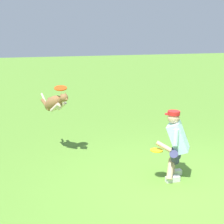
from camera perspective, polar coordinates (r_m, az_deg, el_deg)
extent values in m
plane|color=#5A8C30|center=(5.58, 13.09, -14.15)|extent=(60.00, 60.00, 0.00)
cube|color=silver|center=(6.10, 11.57, -10.94)|extent=(0.26, 0.10, 0.10)
cylinder|color=tan|center=(6.03, 11.18, -9.26)|extent=(0.27, 0.32, 0.37)
cylinder|color=#36385D|center=(5.91, 11.84, -7.40)|extent=(0.35, 0.42, 0.37)
cube|color=silver|center=(5.85, 11.19, -12.08)|extent=(0.26, 0.10, 0.10)
cylinder|color=tan|center=(5.77, 10.79, -10.35)|extent=(0.27, 0.32, 0.37)
cylinder|color=#36385D|center=(5.70, 11.53, -8.27)|extent=(0.35, 0.42, 0.37)
cube|color=#ADDCDA|center=(5.68, 12.17, -4.64)|extent=(0.53, 0.51, 0.58)
cylinder|color=#ADDCDA|center=(5.85, 12.25, -3.44)|extent=(0.15, 0.16, 0.29)
cylinder|color=#ADDCDA|center=(5.47, 11.74, -4.69)|extent=(0.15, 0.16, 0.29)
cylinder|color=tan|center=(5.54, 9.56, -6.32)|extent=(0.28, 0.23, 0.19)
cylinder|color=tan|center=(5.93, 11.80, -4.82)|extent=(0.15, 0.16, 0.27)
sphere|color=tan|center=(5.58, 11.35, -1.05)|extent=(0.21, 0.21, 0.21)
cylinder|color=red|center=(5.56, 11.40, -0.16)|extent=(0.22, 0.22, 0.07)
cylinder|color=red|center=(5.58, 10.37, -0.38)|extent=(0.12, 0.12, 0.02)
ellipsoid|color=olive|center=(6.78, -10.80, 1.60)|extent=(0.58, 0.73, 0.54)
ellipsoid|color=beige|center=(6.65, -9.99, 1.13)|extent=(0.15, 0.20, 0.18)
sphere|color=olive|center=(6.41, -8.88, 2.62)|extent=(0.17, 0.17, 0.17)
cone|color=olive|center=(6.34, -8.39, 2.33)|extent=(0.12, 0.12, 0.09)
cone|color=olive|center=(6.38, -9.41, 3.23)|extent=(0.06, 0.06, 0.07)
cone|color=olive|center=(6.44, -8.61, 3.37)|extent=(0.06, 0.06, 0.07)
cylinder|color=beige|center=(6.59, -10.54, 0.85)|extent=(0.20, 0.30, 0.24)
cylinder|color=beige|center=(6.69, -9.30, 1.11)|extent=(0.20, 0.30, 0.24)
cylinder|color=olive|center=(6.89, -12.23, 1.36)|extent=(0.20, 0.30, 0.24)
cylinder|color=olive|center=(6.98, -11.02, 1.60)|extent=(0.20, 0.30, 0.24)
cylinder|color=beige|center=(7.08, -12.55, 2.48)|extent=(0.13, 0.20, 0.23)
cylinder|color=#DF4A11|center=(6.55, -9.51, 4.40)|extent=(0.34, 0.33, 0.09)
cylinder|color=yellow|center=(5.57, 8.26, -7.04)|extent=(0.28, 0.28, 0.04)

